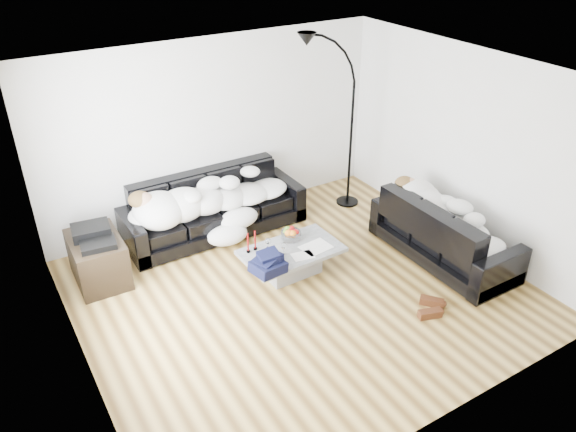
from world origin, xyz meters
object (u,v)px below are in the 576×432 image
sleeper_back (214,193)px  fruit_bowl (291,233)px  coffee_table (291,261)px  candle_left (248,243)px  candle_right (255,241)px  sofa_back (214,206)px  wine_glass_c (284,249)px  av_cabinet (98,259)px  wine_glass_a (268,245)px  sleeper_right (447,215)px  wine_glass_b (271,252)px  sofa_right (445,230)px  floor_lamp (351,132)px  stereo (93,234)px  shoes (431,308)px

sleeper_back → fruit_bowl: (0.51, -1.16, -0.20)m
coffee_table → candle_left: candle_left is taller
candle_left → candle_right: size_ratio=1.02×
sofa_back → wine_glass_c: sofa_back is taller
sleeper_back → av_cabinet: size_ratio=2.50×
wine_glass_a → wine_glass_c: wine_glass_a is taller
wine_glass_a → sleeper_right: bearing=-21.0°
wine_glass_b → wine_glass_c: bearing=-14.3°
wine_glass_b → sofa_right: bearing=-17.6°
sofa_right → floor_lamp: floor_lamp is taller
av_cabinet → stereo: bearing=-178.5°
av_cabinet → stereo: stereo is taller
sleeper_back → wine_glass_a: 1.28m
fruit_bowl → candle_right: size_ratio=0.98×
fruit_bowl → floor_lamp: 1.99m
wine_glass_b → candle_left: candle_left is taller
stereo → sleeper_right: bearing=-17.4°
sofa_back → candle_left: bearing=-94.8°
sleeper_back → shoes: (1.35, -2.85, -0.58)m
sofa_right → candle_right: (-2.26, 0.94, 0.09)m
sofa_right → sleeper_back: (-2.26, 2.09, 0.23)m
coffee_table → floor_lamp: 2.30m
candle_right → candle_left: bearing=-177.0°
fruit_bowl → wine_glass_a: bearing=-165.0°
sleeper_back → floor_lamp: size_ratio=0.91×
coffee_table → wine_glass_a: wine_glass_a is taller
sleeper_back → floor_lamp: floor_lamp is taller
sleeper_back → fruit_bowl: 1.28m
wine_glass_a → candle_left: (-0.22, 0.11, 0.04)m
floor_lamp → wine_glass_a: bearing=-176.9°
av_cabinet → floor_lamp: 3.91m
coffee_table → sleeper_right: bearing=-20.7°
sleeper_back → floor_lamp: bearing=-6.3°
sofa_back → candle_right: (-0.00, -1.20, 0.08)m
wine_glass_b → shoes: wine_glass_b is taller
shoes → stereo: (-3.05, 2.60, 0.60)m
sofa_right → sleeper_back: bearing=47.3°
fruit_bowl → av_cabinet: (-2.21, 0.90, -0.14)m
sleeper_right → wine_glass_c: sleeper_right is taller
wine_glass_b → av_cabinet: size_ratio=0.18×
coffee_table → stereo: size_ratio=2.78×
fruit_bowl → wine_glass_a: (-0.39, -0.11, 0.01)m
sofa_right → candle_left: 2.55m
sofa_back → shoes: size_ratio=5.49×
sofa_right → wine_glass_c: size_ratio=11.49×
sleeper_right → fruit_bowl: size_ratio=6.67×
sofa_right → sleeper_right: bearing=-116.6°
wine_glass_b → candle_right: (-0.08, 0.25, 0.06)m
wine_glass_c → wine_glass_a: bearing=124.0°
wine_glass_c → av_cabinet: av_cabinet is taller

